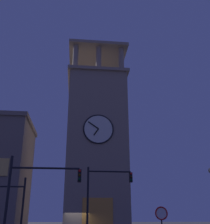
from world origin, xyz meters
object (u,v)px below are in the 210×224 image
Objects in this scene: clocktower at (96,149)px; traffic_signal_far at (33,189)px; traffic_signal_near at (10,202)px; no_horn_sign at (162,217)px; traffic_signal_mid at (103,192)px.

clocktower is 19.37m from traffic_signal_far.
traffic_signal_near reaches higher than no_horn_sign.
traffic_signal_far is (-2.55, 6.23, 0.41)m from traffic_signal_near.
traffic_signal_near is at bearing -67.77° from traffic_signal_far.
traffic_signal_mid is 2.12× the size of no_horn_sign.
no_horn_sign is at bearing -178.80° from traffic_signal_far.
clocktower is 9.71× the size of no_horn_sign.
no_horn_sign is at bearing 124.77° from traffic_signal_mid.
clocktower is 19.39m from no_horn_sign.
traffic_signal_near is at bearing -12.82° from traffic_signal_mid.
traffic_signal_far is at bearing 1.20° from no_horn_sign.
clocktower is at bearing -81.01° from no_horn_sign.
traffic_signal_near is 6.74m from traffic_signal_far.
traffic_signal_near is 0.91× the size of traffic_signal_far.
traffic_signal_mid reaches higher than traffic_signal_far.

